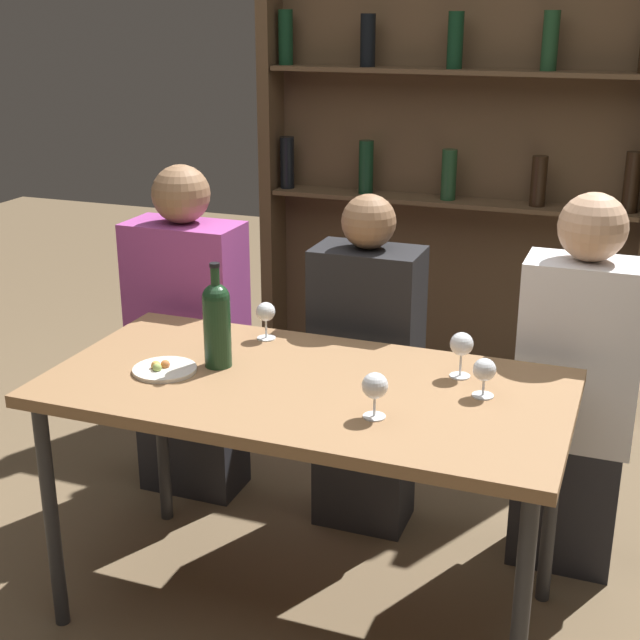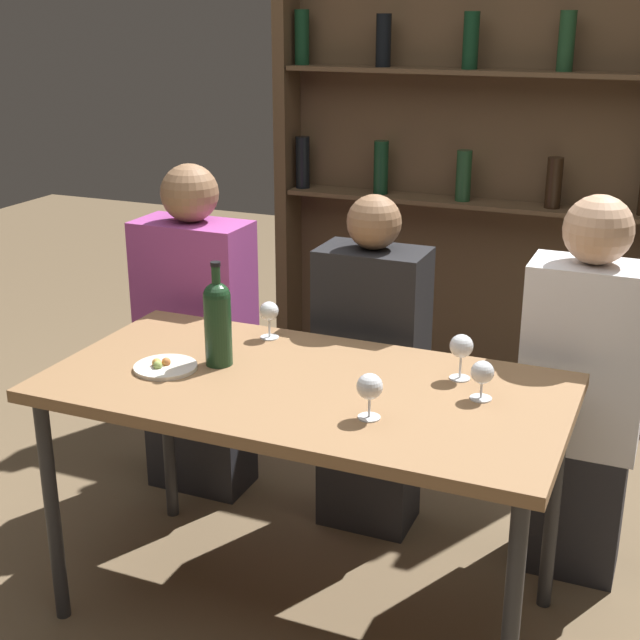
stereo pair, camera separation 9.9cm
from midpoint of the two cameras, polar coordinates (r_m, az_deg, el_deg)
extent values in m
plane|color=brown|center=(2.93, -1.84, -18.04)|extent=(10.00, 10.00, 0.00)
cube|color=olive|center=(2.54, -2.02, -4.38)|extent=(1.48, 0.76, 0.04)
cylinder|color=#2D2D30|center=(2.80, -17.83, -11.93)|extent=(0.04, 0.04, 0.74)
cylinder|color=#2D2D30|center=(2.32, 11.43, -18.54)|extent=(0.04, 0.04, 0.74)
cylinder|color=#2D2D30|center=(3.25, -10.98, -6.73)|extent=(0.04, 0.04, 0.74)
cylinder|color=#2D2D30|center=(2.85, 13.64, -10.93)|extent=(0.04, 0.04, 0.74)
cube|color=#4C3823|center=(4.16, 7.93, 10.07)|extent=(1.73, 0.02, 2.24)
cube|color=#4C3823|center=(4.33, -3.79, 10.58)|extent=(0.06, 0.18, 2.24)
cube|color=#4C3823|center=(4.09, 7.49, 7.52)|extent=(1.65, 0.18, 0.02)
cylinder|color=black|center=(4.30, -2.79, 10.03)|extent=(0.07, 0.07, 0.24)
cylinder|color=black|center=(4.17, 2.28, 9.75)|extent=(0.07, 0.07, 0.24)
cylinder|color=#19381E|center=(4.06, 7.56, 9.20)|extent=(0.07, 0.07, 0.22)
cylinder|color=black|center=(4.00, 13.12, 8.65)|extent=(0.07, 0.07, 0.22)
cylinder|color=black|center=(3.97, 18.65, 8.34)|extent=(0.07, 0.07, 0.25)
cube|color=#4C3823|center=(4.01, 7.85, 15.49)|extent=(1.65, 0.18, 0.02)
cylinder|color=black|center=(4.25, -2.92, 17.62)|extent=(0.07, 0.07, 0.24)
cylinder|color=black|center=(4.11, 2.36, 17.45)|extent=(0.07, 0.07, 0.22)
cylinder|color=black|center=(4.00, 7.85, 17.32)|extent=(0.07, 0.07, 0.24)
cylinder|color=#19381E|center=(3.94, 13.79, 16.97)|extent=(0.07, 0.07, 0.24)
cylinder|color=#19381E|center=(2.63, -7.67, -0.77)|extent=(0.08, 0.08, 0.21)
sphere|color=#19381E|center=(2.60, -7.77, 1.44)|extent=(0.08, 0.08, 0.08)
cylinder|color=#19381E|center=(2.58, -7.82, 2.40)|extent=(0.03, 0.03, 0.09)
cylinder|color=black|center=(2.57, -7.87, 3.50)|extent=(0.03, 0.03, 0.01)
cylinder|color=silver|center=(2.87, -4.45, -1.16)|extent=(0.06, 0.06, 0.00)
cylinder|color=silver|center=(2.85, -4.47, -0.46)|extent=(0.01, 0.01, 0.07)
sphere|color=silver|center=(2.84, -4.49, 0.53)|extent=(0.06, 0.06, 0.06)
cylinder|color=silver|center=(2.48, 9.25, -4.80)|extent=(0.06, 0.06, 0.00)
cylinder|color=silver|center=(2.46, 9.28, -4.15)|extent=(0.01, 0.01, 0.06)
sphere|color=silver|center=(2.44, 9.34, -3.16)|extent=(0.06, 0.06, 0.06)
cylinder|color=silver|center=(2.59, 7.86, -3.57)|extent=(0.06, 0.06, 0.00)
cylinder|color=silver|center=(2.58, 7.90, -2.73)|extent=(0.01, 0.01, 0.08)
sphere|color=silver|center=(2.56, 7.96, -1.53)|extent=(0.07, 0.07, 0.07)
cylinder|color=silver|center=(2.33, 2.27, -6.19)|extent=(0.06, 0.06, 0.00)
cylinder|color=silver|center=(2.31, 2.28, -5.41)|extent=(0.01, 0.01, 0.07)
sphere|color=silver|center=(2.29, 2.29, -4.22)|extent=(0.07, 0.07, 0.07)
cylinder|color=silver|center=(2.65, -10.97, -3.14)|extent=(0.19, 0.19, 0.01)
sphere|color=#99B256|center=(2.63, -11.45, -3.02)|extent=(0.03, 0.03, 0.03)
sphere|color=gold|center=(2.65, -11.53, -2.87)|extent=(0.03, 0.03, 0.03)
sphere|color=#C67038|center=(2.65, -10.94, -2.81)|extent=(0.03, 0.03, 0.03)
cube|color=#26262B|center=(3.51, -8.91, -7.16)|extent=(0.37, 0.22, 0.45)
cube|color=#9E3F8C|center=(3.31, -9.38, 1.04)|extent=(0.42, 0.22, 0.60)
sphere|color=#8C6647|center=(3.21, -9.78, 7.94)|extent=(0.21, 0.21, 0.21)
cube|color=#26262B|center=(3.25, 2.02, -9.18)|extent=(0.33, 0.22, 0.45)
cube|color=black|center=(3.04, 2.13, -0.66)|extent=(0.36, 0.22, 0.57)
sphere|color=#8C6647|center=(2.93, 2.23, 6.30)|extent=(0.18, 0.18, 0.18)
cube|color=#26262B|center=(3.13, 14.49, -11.05)|extent=(0.33, 0.22, 0.45)
cube|color=white|center=(2.91, 15.35, -2.06)|extent=(0.37, 0.22, 0.60)
sphere|color=tan|center=(2.79, 16.09, 5.73)|extent=(0.21, 0.21, 0.21)
camera|label=1|loc=(0.05, -91.10, -0.39)|focal=50.00mm
camera|label=2|loc=(0.05, 88.90, 0.39)|focal=50.00mm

